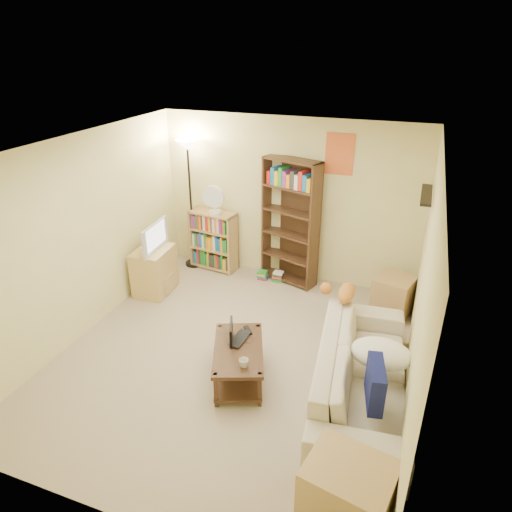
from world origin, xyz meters
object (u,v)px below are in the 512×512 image
sofa (362,373)px  mug (244,363)px  television (151,237)px  desk_fan (214,199)px  side_table (393,296)px  short_bookshelf (214,241)px  laptop (244,340)px  coffee_table (238,359)px  end_cabinet (348,493)px  tall_bookshelf (290,220)px  tv_stand (154,271)px  tabby_cat (343,292)px  floor_lamp (189,168)px

sofa → mug: (-1.15, -0.42, 0.13)m
television → desk_fan: bearing=-33.6°
side_table → short_bookshelf: bearing=171.8°
laptop → television: (-1.94, 1.27, 0.46)m
coffee_table → end_cabinet: end_cabinet is taller
desk_fan → laptop: bearing=-58.5°
tall_bookshelf → short_bookshelf: tall_bookshelf is taller
laptop → tv_stand: size_ratio=0.52×
tabby_cat → tall_bookshelf: 1.80m
mug → short_bookshelf: bearing=120.5°
short_bookshelf → mug: bearing=-51.6°
tabby_cat → sofa: bearing=-65.6°
tv_stand → tall_bookshelf: bearing=26.0°
tall_bookshelf → floor_lamp: (-1.66, 0.00, 0.65)m
short_bookshelf → end_cabinet: 4.64m
mug → television: television is taller
tall_bookshelf → floor_lamp: size_ratio=0.93×
short_bookshelf → side_table: short_bookshelf is taller
tv_stand → tall_bookshelf: tall_bookshelf is taller
end_cabinet → sofa: bearing=94.1°
television → side_table: size_ratio=1.31×
coffee_table → laptop: 0.22m
short_bookshelf → side_table: size_ratio=1.79×
sofa → side_table: 1.87m
desk_fan → floor_lamp: 0.63m
laptop → tv_stand: tv_stand is taller
desk_fan → side_table: desk_fan is taller
tabby_cat → television: 2.89m
mug → tall_bookshelf: size_ratio=0.07×
sofa → floor_lamp: 4.08m
tv_stand → television: television is taller
floor_lamp → side_table: bearing=-7.3°
side_table → coffee_table: bearing=-126.5°
side_table → tall_bookshelf: bearing=165.5°
coffee_table → tall_bookshelf: bearing=72.1°
television → desk_fan: desk_fan is taller
desk_fan → short_bookshelf: bearing=139.7°
short_bookshelf → floor_lamp: bearing=-172.1°
television → tall_bookshelf: size_ratio=0.37×
sofa → tabby_cat: size_ratio=4.47×
mug → end_cabinet: 1.59m
tabby_cat → end_cabinet: 2.34m
coffee_table → television: bearing=122.8°
floor_lamp → end_cabinet: (3.22, -3.66, -1.40)m
mug → end_cabinet: bearing=-37.5°
television → desk_fan: size_ratio=1.59×
sofa → laptop: 1.32m
coffee_table → end_cabinet: bearing=-61.8°
coffee_table → short_bookshelf: 2.82m
tall_bookshelf → desk_fan: bearing=-159.9°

